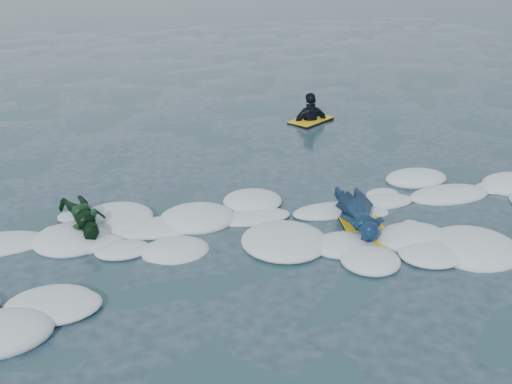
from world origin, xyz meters
TOP-DOWN VIEW (x-y plane):
  - ground at (0.00, 0.00)m, footprint 120.00×120.00m
  - foam_band at (0.00, 1.03)m, footprint 12.00×3.10m
  - prone_woman_unit at (1.99, 0.84)m, footprint 0.90×1.64m
  - prone_child_unit at (-1.64, 1.79)m, footprint 0.69×1.19m
  - waiting_rider_unit at (3.27, 5.93)m, footprint 1.14×1.00m

SIDE VIEW (x-z plane):
  - waiting_rider_unit at x=3.27m, z-range -0.84..0.66m
  - ground at x=0.00m, z-range 0.00..0.00m
  - foam_band at x=0.00m, z-range -0.15..0.15m
  - prone_woman_unit at x=1.99m, z-range 0.01..0.41m
  - prone_child_unit at x=-1.64m, z-range 0.00..0.42m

